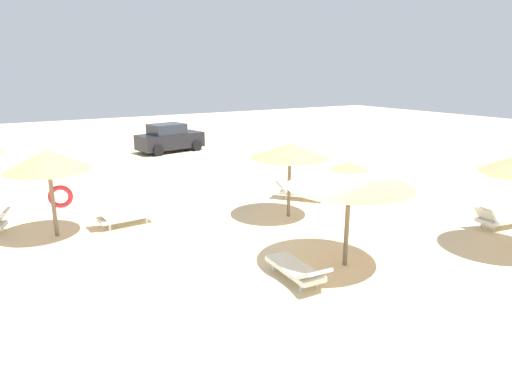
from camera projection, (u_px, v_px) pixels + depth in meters
ground_plane at (316, 263)px, 11.37m from camera, size 80.00×80.00×0.00m
parasol_2 at (48, 161)px, 12.63m from camera, size 2.43×2.43×2.63m
parasol_3 at (290, 151)px, 14.44m from camera, size 2.63×2.63×2.52m
parasol_4 at (350, 175)px, 10.63m from camera, size 3.12×3.12×2.69m
lounger_1 at (499, 218)px, 13.81m from camera, size 1.93×0.90×0.79m
lounger_2 at (122, 216)px, 14.00m from camera, size 1.89×0.74×0.79m
lounger_3 at (299, 191)px, 16.91m from camera, size 1.69×1.84×0.78m
lounger_4 at (298, 269)px, 10.28m from camera, size 0.73×1.94×0.65m
parked_car at (169, 138)px, 26.91m from camera, size 4.24×2.54×1.72m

